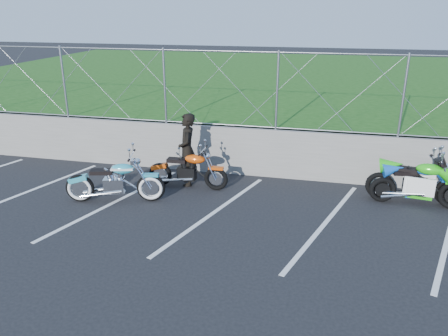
% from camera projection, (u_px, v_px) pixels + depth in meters
% --- Properties ---
extents(ground, '(90.00, 90.00, 0.00)m').
position_uv_depth(ground, '(203.00, 233.00, 8.79)').
color(ground, black).
rests_on(ground, ground).
extents(retaining_wall, '(30.00, 0.22, 1.30)m').
position_uv_depth(retaining_wall, '(238.00, 151.00, 11.76)').
color(retaining_wall, slate).
rests_on(retaining_wall, ground).
extents(grass_field, '(30.00, 20.00, 1.30)m').
position_uv_depth(grass_field, '(279.00, 88.00, 20.90)').
color(grass_field, '#1B4913').
rests_on(grass_field, ground).
extents(chain_link_fence, '(28.00, 0.03, 2.00)m').
position_uv_depth(chain_link_fence, '(238.00, 89.00, 11.19)').
color(chain_link_fence, gray).
rests_on(chain_link_fence, retaining_wall).
extents(parking_lines, '(18.29, 4.31, 0.01)m').
position_uv_depth(parking_lines, '(269.00, 217.00, 9.45)').
color(parking_lines, silver).
rests_on(parking_lines, ground).
extents(cruiser_turquoise, '(2.27, 0.80, 1.15)m').
position_uv_depth(cruiser_turquoise, '(116.00, 183.00, 10.10)').
color(cruiser_turquoise, black).
rests_on(cruiser_turquoise, ground).
extents(naked_orange, '(2.05, 0.70, 1.02)m').
position_uv_depth(naked_orange, '(189.00, 171.00, 10.87)').
color(naked_orange, black).
rests_on(naked_orange, ground).
extents(sportbike_green, '(2.21, 0.79, 1.15)m').
position_uv_depth(sportbike_green, '(418.00, 184.00, 9.94)').
color(sportbike_green, black).
rests_on(sportbike_green, ground).
extents(sportbike_blue, '(2.06, 0.73, 1.07)m').
position_uv_depth(sportbike_blue, '(417.00, 185.00, 10.00)').
color(sportbike_blue, black).
rests_on(sportbike_blue, ground).
extents(person_standing, '(0.63, 0.78, 1.85)m').
position_uv_depth(person_standing, '(187.00, 150.00, 10.94)').
color(person_standing, black).
rests_on(person_standing, ground).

